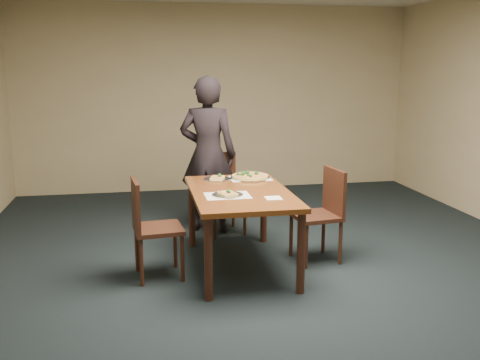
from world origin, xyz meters
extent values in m
plane|color=black|center=(0.00, 0.00, 0.00)|extent=(8.00, 8.00, 0.00)
plane|color=tan|center=(0.00, 4.00, 1.40)|extent=(6.00, 0.00, 6.00)
cube|color=#562911|center=(-0.26, 0.61, 0.73)|extent=(0.90, 1.50, 0.04)
cylinder|color=black|center=(-0.65, -0.08, 0.35)|extent=(0.07, 0.07, 0.70)
cylinder|color=black|center=(-0.65, 1.30, 0.35)|extent=(0.07, 0.07, 0.70)
cylinder|color=black|center=(0.13, -0.08, 0.35)|extent=(0.07, 0.07, 0.70)
cylinder|color=black|center=(0.13, 1.30, 0.35)|extent=(0.07, 0.07, 0.70)
cube|color=black|center=(-0.24, 1.69, 0.45)|extent=(0.49, 0.49, 0.04)
cylinder|color=black|center=(-0.38, 1.48, 0.21)|extent=(0.04, 0.04, 0.43)
cylinder|color=black|center=(-0.46, 1.83, 0.21)|extent=(0.04, 0.04, 0.43)
cylinder|color=black|center=(-0.03, 1.55, 0.21)|extent=(0.04, 0.04, 0.43)
cylinder|color=black|center=(-0.10, 1.90, 0.21)|extent=(0.04, 0.04, 0.43)
cube|color=black|center=(-0.28, 1.88, 0.69)|extent=(0.42, 0.12, 0.44)
cube|color=black|center=(-1.03, 0.51, 0.45)|extent=(0.46, 0.46, 0.04)
cylinder|color=black|center=(-0.83, 0.35, 0.21)|extent=(0.04, 0.04, 0.43)
cylinder|color=black|center=(-1.19, 0.31, 0.21)|extent=(0.04, 0.04, 0.43)
cylinder|color=black|center=(-0.87, 0.71, 0.21)|extent=(0.04, 0.04, 0.43)
cylinder|color=black|center=(-1.23, 0.67, 0.21)|extent=(0.04, 0.04, 0.43)
cube|color=black|center=(-1.22, 0.49, 0.69)|extent=(0.08, 0.42, 0.44)
cube|color=black|center=(0.50, 0.65, 0.45)|extent=(0.47, 0.47, 0.04)
cylinder|color=black|center=(0.30, 0.81, 0.21)|extent=(0.04, 0.04, 0.43)
cylinder|color=black|center=(0.65, 0.85, 0.21)|extent=(0.04, 0.04, 0.43)
cylinder|color=black|center=(0.34, 0.45, 0.21)|extent=(0.04, 0.04, 0.43)
cylinder|color=black|center=(0.70, 0.49, 0.21)|extent=(0.04, 0.04, 0.43)
cube|color=black|center=(0.69, 0.67, 0.69)|extent=(0.09, 0.42, 0.44)
imported|color=black|center=(-0.41, 1.83, 0.89)|extent=(0.75, 0.61, 1.79)
cube|color=white|center=(-0.06, 1.13, 0.75)|extent=(0.42, 0.32, 0.00)
cube|color=white|center=(-0.41, 0.43, 0.75)|extent=(0.40, 0.30, 0.00)
cylinder|color=silver|center=(-0.06, 1.13, 0.76)|extent=(0.41, 0.41, 0.01)
cylinder|color=gold|center=(-0.06, 1.13, 0.77)|extent=(0.37, 0.37, 0.02)
cylinder|color=#DBC072|center=(-0.06, 1.13, 0.79)|extent=(0.33, 0.33, 0.01)
sphere|color=#144013|center=(-0.09, 1.06, 0.80)|extent=(0.03, 0.03, 0.03)
sphere|color=#144013|center=(-0.08, 1.17, 0.80)|extent=(0.04, 0.04, 0.04)
sphere|color=#144013|center=(-0.12, 1.20, 0.80)|extent=(0.03, 0.03, 0.03)
sphere|color=#144013|center=(-0.19, 1.12, 0.80)|extent=(0.03, 0.03, 0.03)
sphere|color=#144013|center=(0.00, 1.12, 0.80)|extent=(0.04, 0.04, 0.04)
sphere|color=#144013|center=(-0.12, 1.15, 0.80)|extent=(0.03, 0.03, 0.03)
sphere|color=#144013|center=(-0.15, 1.10, 0.80)|extent=(0.04, 0.04, 0.04)
sphere|color=#144013|center=(-0.08, 1.01, 0.80)|extent=(0.03, 0.03, 0.03)
sphere|color=#144013|center=(0.00, 1.11, 0.80)|extent=(0.03, 0.03, 0.03)
cylinder|color=silver|center=(-0.41, 0.43, 0.76)|extent=(0.28, 0.28, 0.01)
cube|color=gold|center=(-0.41, 0.43, 0.77)|extent=(0.18, 0.20, 0.02)
cube|color=#DBC072|center=(-0.41, 0.43, 0.78)|extent=(0.14, 0.16, 0.01)
sphere|color=#144013|center=(-0.41, 0.42, 0.79)|extent=(0.03, 0.03, 0.03)
sphere|color=#144013|center=(-0.40, 0.39, 0.79)|extent=(0.03, 0.03, 0.03)
cylinder|color=silver|center=(-0.40, 1.14, 0.76)|extent=(0.28, 0.28, 0.01)
cube|color=gold|center=(-0.40, 1.14, 0.77)|extent=(0.18, 0.20, 0.02)
cube|color=#DBC072|center=(-0.40, 1.14, 0.78)|extent=(0.14, 0.16, 0.01)
sphere|color=#144013|center=(-0.38, 1.13, 0.79)|extent=(0.03, 0.03, 0.03)
sphere|color=#144013|center=(-0.37, 1.17, 0.79)|extent=(0.03, 0.03, 0.03)
cube|color=white|center=(-0.03, 0.25, 0.75)|extent=(0.14, 0.14, 0.01)
camera|label=1|loc=(-1.15, -4.15, 1.88)|focal=40.00mm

